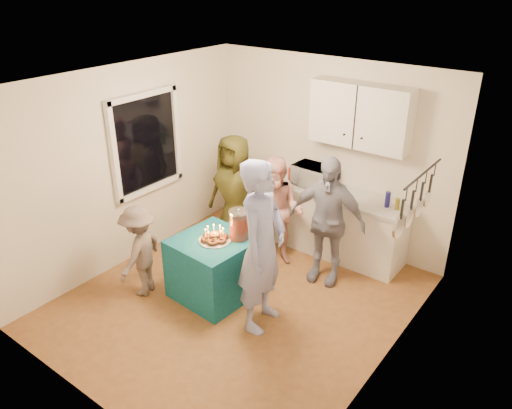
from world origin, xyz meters
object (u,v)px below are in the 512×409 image
Objects in this scene: woman_back_center at (277,212)px; party_table at (214,267)px; microwave at (313,176)px; punch_jar at (239,225)px; woman_back_right at (327,221)px; child_near_left at (140,251)px; woman_back_left at (234,192)px; counter at (326,221)px; man_birthday at (262,247)px.

party_table is at bearing -116.39° from woman_back_center.
microwave is 0.76m from woman_back_center.
woman_back_right is (0.66, 0.89, -0.10)m from punch_jar.
punch_jar is 1.23m from child_near_left.
party_table is at bearing -96.55° from microwave.
punch_jar is at bearing 109.70° from child_near_left.
microwave is at bearing 139.27° from child_near_left.
party_table is 1.48m from woman_back_right.
woman_back_left is at bearing 131.74° from punch_jar.
counter is at bearing 108.38° from woman_back_right.
child_near_left is (-1.50, -0.41, -0.39)m from man_birthday.
woman_back_right reaches higher than child_near_left.
man_birthday is at bearing -82.26° from counter.
woman_back_left is (-0.85, -0.65, -0.24)m from microwave.
microwave is 0.45× the size of child_near_left.
man_birthday is (0.77, -0.08, 0.59)m from party_table.
punch_jar is at bearing -89.57° from microwave.
woman_back_right reaches higher than party_table.
counter is 2.58m from child_near_left.
counter is 1.49× the size of woman_back_center.
man_birthday reaches higher than punch_jar.
woman_back_right reaches higher than microwave.
microwave is at bearing 38.50° from woman_back_left.
party_table is 0.51× the size of woman_back_right.
party_table is at bearing 73.43° from man_birthday.
party_table is at bearing 107.26° from child_near_left.
man_birthday is 1.18× the size of woman_back_right.
woman_back_center is at bearing 133.59° from child_near_left.
punch_jar is (0.22, 0.21, 0.55)m from party_table.
child_near_left is at bearing -111.59° from microwave.
man_birthday is 1.68× the size of child_near_left.
woman_back_center is 1.81m from child_near_left.
woman_back_left is at bearing 159.98° from woman_back_center.
woman_back_right is at bearing -15.69° from woman_back_center.
child_near_left is at bearing 94.60° from man_birthday.
man_birthday is 1.33m from woman_back_center.
counter is 1.35× the size of woman_back_left.
child_near_left is (-1.60, -1.59, -0.25)m from woman_back_right.
punch_jar is 1.21m from woman_back_left.
woman_back_left is at bearing 37.84° from man_birthday.
woman_back_left reaches higher than microwave.
woman_back_center is at bearing -96.67° from microwave.
microwave is at bearing 4.36° from man_birthday.
woman_back_center is at bearing -1.48° from woman_back_left.
woman_back_center reaches higher than child_near_left.
microwave is 0.27× the size of man_birthday.
party_table is 0.44× the size of man_birthday.
microwave is at bearing 63.41° from woman_back_center.
party_table is 0.52× the size of woman_back_left.
man_birthday reaches higher than woman_back_left.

